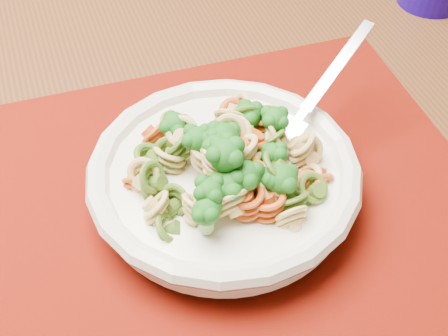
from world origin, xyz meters
TOP-DOWN VIEW (x-y plane):
  - dining_table at (0.35, -0.56)m, footprint 1.49×1.16m
  - placemat at (0.32, -0.62)m, footprint 0.57×0.50m
  - pasta_bowl at (0.33, -0.62)m, footprint 0.24×0.24m
  - pasta_broccoli_heap at (0.33, -0.62)m, footprint 0.20×0.20m
  - fork at (0.40, -0.62)m, footprint 0.18×0.08m

SIDE VIEW (x-z plane):
  - dining_table at x=0.35m, z-range 0.25..0.94m
  - placemat at x=0.32m, z-range 0.69..0.70m
  - pasta_bowl at x=0.33m, z-range 0.70..0.75m
  - fork at x=0.40m, z-range 0.70..0.78m
  - pasta_broccoli_heap at x=0.33m, z-range 0.71..0.77m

